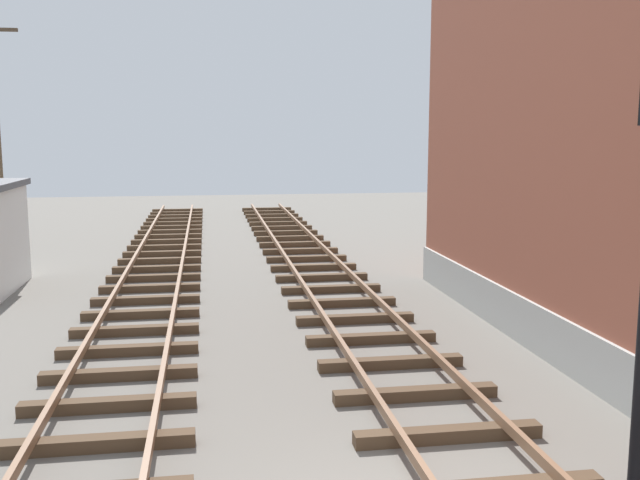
{
  "coord_description": "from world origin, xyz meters",
  "views": [
    {
      "loc": [
        -2.03,
        -6.28,
        3.97
      ],
      "look_at": [
        0.32,
        8.64,
        1.72
      ],
      "focal_mm": 40.41,
      "sensor_mm": 36.0,
      "label": 1
    }
  ],
  "objects": []
}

